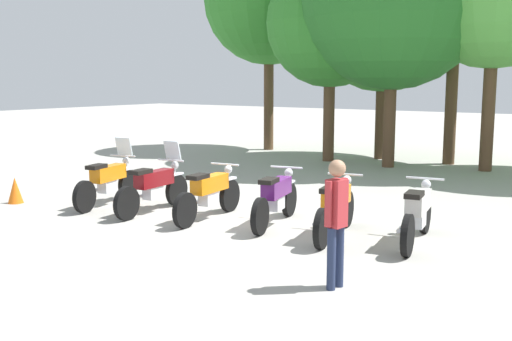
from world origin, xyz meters
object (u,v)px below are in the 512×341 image
motorcycle_2 (209,193)px  motorcycle_3 (276,197)px  traffic_cone (15,190)px  motorcycle_5 (418,213)px  tree_4 (456,6)px  motorcycle_4 (336,207)px  tree_2 (384,17)px  motorcycle_0 (108,180)px  tree_1 (330,23)px  motorcycle_1 (154,186)px  person_0 (336,214)px

motorcycle_2 → motorcycle_3: (1.27, 0.34, 0.00)m
motorcycle_2 → traffic_cone: 4.48m
motorcycle_5 → tree_4: tree_4 is taller
traffic_cone → motorcycle_4: bearing=11.3°
traffic_cone → tree_2: bearing=72.9°
motorcycle_4 → tree_4: 10.79m
tree_2 → tree_4: (2.28, -0.01, 0.18)m
tree_2 → motorcycle_0: bearing=-99.3°
tree_4 → tree_1: bearing=-157.0°
motorcycle_0 → traffic_cone: size_ratio=3.91×
motorcycle_0 → motorcycle_3: 3.85m
motorcycle_4 → tree_4: tree_4 is taller
motorcycle_1 → motorcycle_2: (1.27, 0.15, -0.01)m
tree_2 → tree_4: 2.28m
motorcycle_1 → tree_4: size_ratio=0.34×
motorcycle_3 → traffic_cone: 5.79m
motorcycle_4 → motorcycle_2: bearing=82.5°
motorcycle_5 → traffic_cone: bearing=92.2°
person_0 → tree_2: tree_2 is taller
motorcycle_1 → tree_4: (2.67, 10.18, 4.25)m
motorcycle_0 → motorcycle_1: (1.28, 0.03, 0.00)m
motorcycle_5 → tree_2: tree_2 is taller
person_0 → motorcycle_4: bearing=126.5°
motorcycle_4 → tree_1: tree_1 is taller
motorcycle_5 → tree_2: (-4.68, 9.50, 4.09)m
tree_1 → motorcycle_1: bearing=-85.1°
motorcycle_1 → motorcycle_4: bearing=-90.5°
motorcycle_2 → tree_1: 9.61m
motorcycle_0 → tree_1: 9.57m
motorcycle_2 → motorcycle_5: same height
motorcycle_2 → person_0: person_0 is taller
tree_1 → motorcycle_3: bearing=-68.3°
traffic_cone → motorcycle_5: bearing=11.9°
motorcycle_3 → tree_2: tree_2 is taller
tree_2 → tree_4: tree_2 is taller
motorcycle_2 → person_0: (3.70, -2.08, 0.44)m
motorcycle_0 → traffic_cone: bearing=105.7°
motorcycle_4 → motorcycle_5: size_ratio=1.00×
tree_1 → tree_4: tree_4 is taller
motorcycle_5 → tree_2: size_ratio=0.31×
motorcycle_3 → person_0: (2.43, -2.42, 0.44)m
motorcycle_3 → motorcycle_4: same height
motorcycle_0 → motorcycle_4: bearing=-99.5°
motorcycle_0 → motorcycle_5: (6.36, 0.72, -0.01)m
motorcycle_4 → tree_1: bearing=16.8°
motorcycle_1 → traffic_cone: size_ratio=3.98×
motorcycle_1 → motorcycle_4: (3.81, 0.34, -0.01)m
tree_2 → motorcycle_5: bearing=-63.8°
motorcycle_0 → tree_4: bearing=-34.8°
motorcycle_0 → person_0: person_0 is taller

